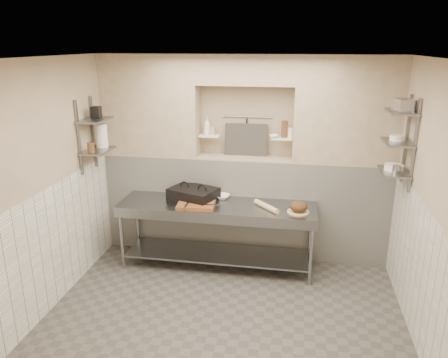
% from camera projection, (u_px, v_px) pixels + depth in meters
% --- Properties ---
extents(floor, '(4.00, 3.90, 0.10)m').
position_uv_depth(floor, '(223.00, 323.00, 4.86)').
color(floor, '#4F4B46').
rests_on(floor, ground).
extents(ceiling, '(4.00, 3.90, 0.10)m').
position_uv_depth(ceiling, '(223.00, 53.00, 3.99)').
color(ceiling, silver).
rests_on(ceiling, ground).
extents(wall_left, '(0.10, 3.90, 2.80)m').
position_uv_depth(wall_left, '(38.00, 190.00, 4.76)').
color(wall_left, tan).
rests_on(wall_left, ground).
extents(wall_right, '(0.10, 3.90, 2.80)m').
position_uv_depth(wall_right, '(438.00, 214.00, 4.09)').
color(wall_right, tan).
rests_on(wall_right, ground).
extents(wall_back, '(4.00, 0.10, 2.80)m').
position_uv_depth(wall_back, '(247.00, 154.00, 6.30)').
color(wall_back, tan).
rests_on(wall_back, ground).
extents(wall_front, '(4.00, 0.10, 2.80)m').
position_uv_depth(wall_front, '(163.00, 318.00, 2.55)').
color(wall_front, tan).
rests_on(wall_front, ground).
extents(backwall_lower, '(4.00, 0.40, 1.40)m').
position_uv_depth(backwall_lower, '(244.00, 205.00, 6.28)').
color(backwall_lower, white).
rests_on(backwall_lower, floor).
extents(alcove_sill, '(1.30, 0.40, 0.02)m').
position_uv_depth(alcove_sill, '(245.00, 157.00, 6.07)').
color(alcove_sill, tan).
rests_on(alcove_sill, backwall_lower).
extents(backwall_pillar_left, '(1.35, 0.40, 1.40)m').
position_uv_depth(backwall_pillar_left, '(151.00, 105.00, 6.08)').
color(backwall_pillar_left, tan).
rests_on(backwall_pillar_left, backwall_lower).
extents(backwall_pillar_right, '(1.35, 0.40, 1.40)m').
position_uv_depth(backwall_pillar_right, '(347.00, 110.00, 5.64)').
color(backwall_pillar_right, tan).
rests_on(backwall_pillar_right, backwall_lower).
extents(backwall_header, '(1.30, 0.40, 0.40)m').
position_uv_depth(backwall_header, '(246.00, 70.00, 5.71)').
color(backwall_header, tan).
rests_on(backwall_header, backwall_lower).
extents(wainscot_left, '(0.02, 3.90, 1.40)m').
position_uv_depth(wainscot_left, '(51.00, 248.00, 4.96)').
color(wainscot_left, white).
rests_on(wainscot_left, floor).
extents(wainscot_right, '(0.02, 3.90, 1.40)m').
position_uv_depth(wainscot_right, '(421.00, 280.00, 4.31)').
color(wainscot_right, white).
rests_on(wainscot_right, floor).
extents(alcove_shelf_left, '(0.28, 0.16, 0.02)m').
position_uv_depth(alcove_shelf_left, '(210.00, 136.00, 6.06)').
color(alcove_shelf_left, white).
rests_on(alcove_shelf_left, backwall_lower).
extents(alcove_shelf_right, '(0.28, 0.16, 0.02)m').
position_uv_depth(alcove_shelf_right, '(282.00, 138.00, 5.90)').
color(alcove_shelf_right, white).
rests_on(alcove_shelf_right, backwall_lower).
extents(utensil_rail, '(0.70, 0.02, 0.02)m').
position_uv_depth(utensil_rail, '(247.00, 117.00, 6.07)').
color(utensil_rail, gray).
rests_on(utensil_rail, wall_back).
extents(hanging_steel, '(0.02, 0.02, 0.30)m').
position_uv_depth(hanging_steel, '(247.00, 129.00, 6.10)').
color(hanging_steel, black).
rests_on(hanging_steel, utensil_rail).
extents(splash_panel, '(0.60, 0.08, 0.45)m').
position_uv_depth(splash_panel, '(246.00, 140.00, 6.09)').
color(splash_panel, '#383330').
rests_on(splash_panel, alcove_sill).
extents(shelf_rail_left_a, '(0.03, 0.03, 0.95)m').
position_uv_depth(shelf_rail_left_a, '(93.00, 132.00, 5.81)').
color(shelf_rail_left_a, slate).
rests_on(shelf_rail_left_a, wall_left).
extents(shelf_rail_left_b, '(0.03, 0.03, 0.95)m').
position_uv_depth(shelf_rail_left_b, '(79.00, 138.00, 5.43)').
color(shelf_rail_left_b, slate).
rests_on(shelf_rail_left_b, wall_left).
extents(wall_shelf_left_lower, '(0.30, 0.50, 0.02)m').
position_uv_depth(wall_shelf_left_lower, '(98.00, 150.00, 5.66)').
color(wall_shelf_left_lower, slate).
rests_on(wall_shelf_left_lower, wall_left).
extents(wall_shelf_left_upper, '(0.30, 0.50, 0.03)m').
position_uv_depth(wall_shelf_left_upper, '(95.00, 120.00, 5.54)').
color(wall_shelf_left_upper, slate).
rests_on(wall_shelf_left_upper, wall_left).
extents(shelf_rail_right_a, '(0.03, 0.03, 1.05)m').
position_uv_depth(shelf_rail_right_a, '(406.00, 139.00, 5.14)').
color(shelf_rail_right_a, slate).
rests_on(shelf_rail_right_a, wall_right).
extents(shelf_rail_right_b, '(0.03, 0.03, 1.05)m').
position_uv_depth(shelf_rail_right_b, '(414.00, 147.00, 4.76)').
color(shelf_rail_right_b, slate).
rests_on(shelf_rail_right_b, wall_right).
extents(wall_shelf_right_lower, '(0.30, 0.50, 0.02)m').
position_uv_depth(wall_shelf_right_lower, '(394.00, 172.00, 5.08)').
color(wall_shelf_right_lower, slate).
rests_on(wall_shelf_right_lower, wall_right).
extents(wall_shelf_right_mid, '(0.30, 0.50, 0.02)m').
position_uv_depth(wall_shelf_right_mid, '(398.00, 142.00, 4.97)').
color(wall_shelf_right_mid, slate).
rests_on(wall_shelf_right_mid, wall_right).
extents(wall_shelf_right_upper, '(0.30, 0.50, 0.03)m').
position_uv_depth(wall_shelf_right_upper, '(401.00, 112.00, 4.87)').
color(wall_shelf_right_upper, slate).
rests_on(wall_shelf_right_upper, wall_right).
extents(prep_table, '(2.60, 0.70, 0.90)m').
position_uv_depth(prep_table, '(217.00, 223.00, 5.81)').
color(prep_table, gray).
rests_on(prep_table, floor).
extents(panini_press, '(0.72, 0.62, 0.16)m').
position_uv_depth(panini_press, '(193.00, 194.00, 5.89)').
color(panini_press, black).
rests_on(panini_press, prep_table).
extents(cutting_board, '(0.51, 0.38, 0.04)m').
position_uv_depth(cutting_board, '(196.00, 205.00, 5.66)').
color(cutting_board, brown).
rests_on(cutting_board, prep_table).
extents(knife_blade, '(0.23, 0.06, 0.01)m').
position_uv_depth(knife_blade, '(210.00, 205.00, 5.60)').
color(knife_blade, gray).
rests_on(knife_blade, cutting_board).
extents(tongs, '(0.03, 0.24, 0.02)m').
position_uv_depth(tongs, '(186.00, 205.00, 5.58)').
color(tongs, gray).
rests_on(tongs, cutting_board).
extents(mixing_bowl, '(0.23, 0.23, 0.05)m').
position_uv_depth(mixing_bowl, '(222.00, 197.00, 5.96)').
color(mixing_bowl, white).
rests_on(mixing_bowl, prep_table).
extents(rolling_pin, '(0.35, 0.37, 0.07)m').
position_uv_depth(rolling_pin, '(266.00, 206.00, 5.58)').
color(rolling_pin, '#C8B68B').
rests_on(rolling_pin, prep_table).
extents(bread_board, '(0.27, 0.27, 0.02)m').
position_uv_depth(bread_board, '(298.00, 212.00, 5.47)').
color(bread_board, '#C8B68B').
rests_on(bread_board, prep_table).
extents(bread_loaf, '(0.22, 0.22, 0.13)m').
position_uv_depth(bread_loaf, '(298.00, 206.00, 5.45)').
color(bread_loaf, '#4C2D19').
rests_on(bread_loaf, bread_board).
extents(bottle_soap, '(0.11, 0.11, 0.25)m').
position_uv_depth(bottle_soap, '(207.00, 126.00, 6.03)').
color(bottle_soap, white).
rests_on(bottle_soap, alcove_shelf_left).
extents(jar_alcove, '(0.08, 0.08, 0.12)m').
position_uv_depth(jar_alcove, '(212.00, 131.00, 6.04)').
color(jar_alcove, tan).
rests_on(jar_alcove, alcove_shelf_left).
extents(bowl_alcove, '(0.16, 0.16, 0.04)m').
position_uv_depth(bowl_alcove, '(274.00, 136.00, 5.88)').
color(bowl_alcove, white).
rests_on(bowl_alcove, alcove_shelf_right).
extents(condiment_a, '(0.06, 0.06, 0.23)m').
position_uv_depth(condiment_a, '(285.00, 129.00, 5.86)').
color(condiment_a, '#54361E').
rests_on(condiment_a, alcove_shelf_right).
extents(condiment_b, '(0.06, 0.06, 0.23)m').
position_uv_depth(condiment_b, '(283.00, 129.00, 5.86)').
color(condiment_b, '#54361E').
rests_on(condiment_b, alcove_shelf_right).
extents(condiment_c, '(0.08, 0.08, 0.13)m').
position_uv_depth(condiment_c, '(290.00, 133.00, 5.88)').
color(condiment_c, white).
rests_on(condiment_c, alcove_shelf_right).
extents(jug_left, '(0.15, 0.15, 0.31)m').
position_uv_depth(jug_left, '(102.00, 135.00, 5.75)').
color(jug_left, white).
rests_on(jug_left, wall_shelf_left_lower).
extents(jar_left, '(0.09, 0.09, 0.13)m').
position_uv_depth(jar_left, '(91.00, 148.00, 5.47)').
color(jar_left, '#54361E').
rests_on(jar_left, wall_shelf_left_lower).
extents(box_left_upper, '(0.11, 0.11, 0.15)m').
position_uv_depth(box_left_upper, '(96.00, 112.00, 5.57)').
color(box_left_upper, black).
rests_on(box_left_upper, wall_shelf_left_upper).
extents(bowl_right, '(0.22, 0.22, 0.07)m').
position_uv_depth(bowl_right, '(394.00, 167.00, 5.09)').
color(bowl_right, white).
rests_on(bowl_right, wall_shelf_right_lower).
extents(canister_right, '(0.09, 0.09, 0.09)m').
position_uv_depth(canister_right, '(396.00, 169.00, 4.96)').
color(canister_right, gray).
rests_on(canister_right, wall_shelf_right_lower).
extents(bowl_right_mid, '(0.17, 0.17, 0.06)m').
position_uv_depth(bowl_right_mid, '(397.00, 138.00, 5.00)').
color(bowl_right_mid, white).
rests_on(bowl_right_mid, wall_shelf_right_mid).
extents(basket_right, '(0.23, 0.26, 0.14)m').
position_uv_depth(basket_right, '(404.00, 105.00, 4.78)').
color(basket_right, gray).
rests_on(basket_right, wall_shelf_right_upper).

